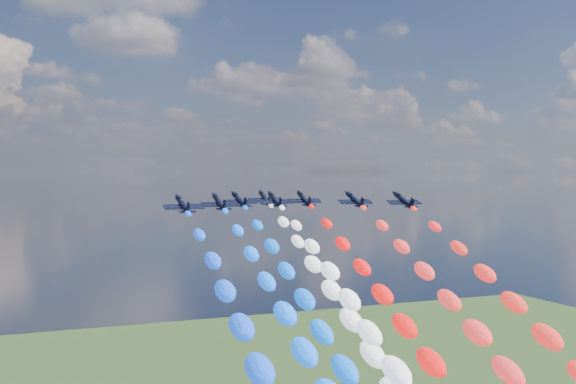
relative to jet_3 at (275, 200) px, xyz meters
name	(u,v)px	position (x,y,z in m)	size (l,w,h in m)	color
jet_0	(183,204)	(-25.88, -14.86, 0.00)	(8.13, 10.91, 2.40)	black
jet_1	(219,202)	(-16.04, -7.77, 0.00)	(8.13, 10.91, 2.40)	black
jet_2	(239,200)	(-7.70, 3.58, 0.00)	(8.13, 10.91, 2.40)	black
jet_3	(275,200)	(0.00, 0.00, 0.00)	(8.13, 10.91, 2.40)	black
jet_4	(265,198)	(1.48, 10.92, 0.00)	(8.13, 10.91, 2.40)	black
jet_5	(304,199)	(8.50, 2.34, 0.00)	(8.13, 10.91, 2.40)	black
jet_6	(355,200)	(17.34, -7.28, 0.00)	(8.13, 10.91, 2.40)	black
jet_7	(403,200)	(26.47, -14.14, 0.00)	(8.13, 10.91, 2.40)	black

